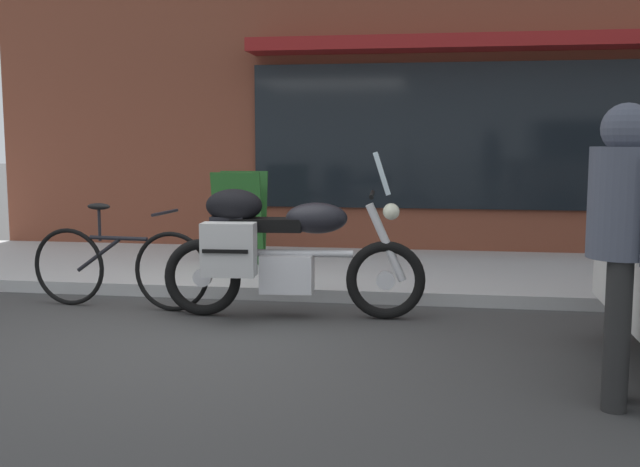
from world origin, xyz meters
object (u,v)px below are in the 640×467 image
(pedestrian_walking, at_px, (623,218))
(touring_motorcycle, at_px, (278,247))
(sandwich_board_sign, at_px, (240,218))
(parked_bicycle, at_px, (119,266))

(pedestrian_walking, bearing_deg, touring_motorcycle, 142.77)
(sandwich_board_sign, bearing_deg, parked_bicycle, -109.54)
(touring_motorcycle, relative_size, parked_bicycle, 1.29)
(parked_bicycle, distance_m, pedestrian_walking, 4.33)
(pedestrian_walking, xyz_separation_m, sandwich_board_sign, (-3.18, 3.73, -0.43))
(touring_motorcycle, distance_m, parked_bicycle, 1.51)
(pedestrian_walking, relative_size, sandwich_board_sign, 1.65)
(touring_motorcycle, xyz_separation_m, parked_bicycle, (-1.49, 0.15, -0.23))
(parked_bicycle, bearing_deg, pedestrian_walking, -26.72)
(sandwich_board_sign, bearing_deg, pedestrian_walking, -49.57)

